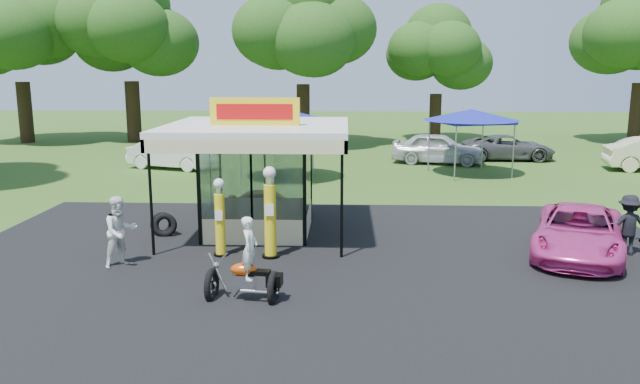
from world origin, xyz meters
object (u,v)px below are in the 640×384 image
at_px(spectator_east_a, 628,226).
at_px(tent_east, 471,115).
at_px(gas_pump_left, 220,220).
at_px(gas_pump_right, 270,215).
at_px(spectator_west, 120,232).
at_px(gas_station_kiosk, 259,176).
at_px(bg_car_c, 438,148).
at_px(pink_sedan, 579,232).
at_px(tent_west, 278,115).
at_px(kiosk_car, 268,203).
at_px(motorcycle, 247,267).
at_px(bg_car_a, 172,154).
at_px(bg_car_d, 508,147).

height_order(spectator_east_a, tent_east, tent_east).
height_order(gas_pump_left, spectator_east_a, gas_pump_left).
xyz_separation_m(gas_pump_right, spectator_west, (-3.75, -0.82, -0.28)).
distance_m(gas_pump_right, spectator_west, 3.85).
relative_size(gas_pump_right, tent_east, 0.56).
height_order(gas_station_kiosk, bg_car_c, gas_station_kiosk).
relative_size(gas_pump_right, spectator_west, 1.36).
xyz_separation_m(pink_sedan, spectator_east_a, (1.32, 0.06, 0.18)).
height_order(gas_pump_left, pink_sedan, gas_pump_left).
distance_m(gas_pump_right, tent_west, 12.28).
relative_size(kiosk_car, pink_sedan, 0.59).
xyz_separation_m(kiosk_car, bg_car_c, (7.57, 12.32, 0.34)).
relative_size(gas_pump_right, pink_sedan, 0.52).
bearing_deg(motorcycle, gas_station_kiosk, 101.17).
bearing_deg(spectator_west, gas_pump_right, -32.97).
height_order(gas_station_kiosk, tent_east, gas_station_kiosk).
xyz_separation_m(gas_station_kiosk, bg_car_a, (-6.10, 12.27, -1.03)).
bearing_deg(motorcycle, kiosk_car, 99.73).
relative_size(bg_car_a, tent_east, 1.03).
distance_m(gas_station_kiosk, spectator_west, 4.71).
xyz_separation_m(gas_station_kiosk, pink_sedan, (8.97, -2.04, -1.11)).
height_order(gas_pump_left, bg_car_a, gas_pump_left).
bearing_deg(bg_car_d, spectator_east_a, 176.63).
xyz_separation_m(gas_pump_left, spectator_west, (-2.38, -0.94, -0.11)).
bearing_deg(tent_west, bg_car_a, 153.92).
bearing_deg(gas_pump_right, bg_car_a, 114.38).
height_order(bg_car_a, tent_west, tent_west).
bearing_deg(kiosk_car, pink_sedan, -115.35).
xyz_separation_m(bg_car_a, tent_west, (5.69, -2.79, 2.19)).
distance_m(kiosk_car, tent_west, 7.69).
bearing_deg(gas_pump_left, gas_pump_right, -4.73).
relative_size(spectator_east_a, tent_east, 0.38).
bearing_deg(tent_west, pink_sedan, -50.88).
xyz_separation_m(motorcycle, pink_sedan, (8.45, 3.69, -0.10)).
relative_size(gas_pump_right, bg_car_c, 0.52).
bearing_deg(tent_west, spectator_west, -101.74).
xyz_separation_m(gas_pump_right, spectator_east_a, (9.63, 0.64, -0.35)).
bearing_deg(tent_west, kiosk_car, -86.81).
bearing_deg(spectator_west, kiosk_car, 15.96).
bearing_deg(tent_east, motorcycle, -115.52).
bearing_deg(tent_east, bg_car_a, 175.30).
relative_size(gas_pump_right, tent_west, 0.54).
relative_size(spectator_east_a, tent_west, 0.36).
height_order(spectator_east_a, bg_car_c, spectator_east_a).
height_order(gas_station_kiosk, bg_car_d, gas_station_kiosk).
xyz_separation_m(kiosk_car, bg_car_a, (-6.10, 10.06, 0.27)).
xyz_separation_m(motorcycle, spectator_west, (-3.61, 2.28, 0.15)).
height_order(gas_pump_left, bg_car_c, gas_pump_left).
bearing_deg(motorcycle, bg_car_c, 76.79).
xyz_separation_m(tent_west, tent_east, (8.95, 1.58, -0.12)).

